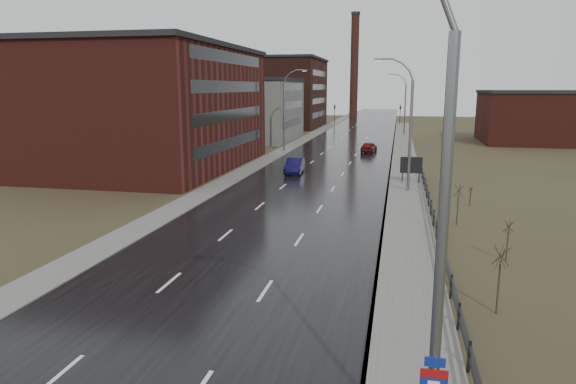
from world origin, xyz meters
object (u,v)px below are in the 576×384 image
at_px(streetlight_main, 427,227).
at_px(car_far, 369,147).
at_px(car_near, 295,166).
at_px(billboard, 411,166).

distance_m(streetlight_main, car_far, 61.61).
relative_size(streetlight_main, car_near, 2.52).
height_order(streetlight_main, billboard, streetlight_main).
bearing_deg(billboard, car_far, 102.72).
relative_size(billboard, car_near, 0.54).
distance_m(streetlight_main, billboard, 38.23).
bearing_deg(car_far, billboard, 110.67).
height_order(billboard, car_near, billboard).
distance_m(streetlight_main, car_near, 43.34).
bearing_deg(car_far, streetlight_main, 102.27).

